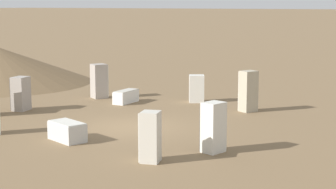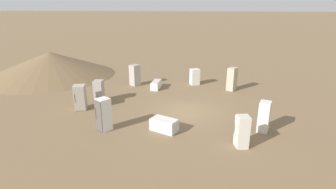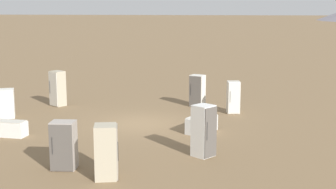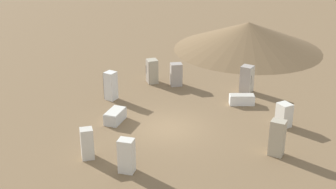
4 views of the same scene
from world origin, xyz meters
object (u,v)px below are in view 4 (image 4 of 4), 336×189
discarded_fridge_6 (111,86)px  discarded_fridge_7 (127,156)px  discarded_fridge_3 (277,138)px  discarded_fridge_1 (115,116)px  discarded_fridge_4 (284,115)px  discarded_fridge_0 (87,143)px  discarded_fridge_5 (242,100)px  discarded_fridge_2 (176,74)px  discarded_fridge_8 (152,71)px  discarded_fridge_9 (247,79)px

discarded_fridge_6 → discarded_fridge_7: (-8.61, -2.00, -0.07)m
discarded_fridge_3 → discarded_fridge_1: bearing=-176.5°
discarded_fridge_4 → discarded_fridge_7: discarded_fridge_7 is taller
discarded_fridge_0 → discarded_fridge_5: 10.92m
discarded_fridge_5 → discarded_fridge_2: bearing=51.4°
discarded_fridge_2 → discarded_fridge_8: (0.45, 1.69, 0.05)m
discarded_fridge_5 → discarded_fridge_8: size_ratio=0.93×
discarded_fridge_4 → discarded_fridge_9: (5.08, 1.49, 0.21)m
discarded_fridge_2 → discarded_fridge_6: 4.89m
discarded_fridge_3 → discarded_fridge_6: (6.80, 9.40, -0.03)m
discarded_fridge_5 → discarded_fridge_8: bearing=56.8°
discarded_fridge_3 → discarded_fridge_5: (6.23, 1.03, -0.64)m
discarded_fridge_4 → discarded_fridge_6: 10.99m
discarded_fridge_8 → discarded_fridge_9: size_ratio=0.94×
discarded_fridge_2 → discarded_fridge_6: size_ratio=0.86×
discarded_fridge_0 → discarded_fridge_7: size_ratio=0.95×
discarded_fridge_0 → discarded_fridge_4: (3.87, -10.51, -0.12)m
discarded_fridge_6 → discarded_fridge_5: bearing=-64.3°
discarded_fridge_3 → discarded_fridge_8: 11.99m
discarded_fridge_6 → discarded_fridge_1: bearing=-138.3°
discarded_fridge_2 → discarded_fridge_8: size_ratio=0.94×
discarded_fridge_0 → discarded_fridge_4: discarded_fridge_0 is taller
discarded_fridge_3 → discarded_fridge_4: discarded_fridge_3 is taller
discarded_fridge_9 → discarded_fridge_3: bearing=32.3°
discarded_fridge_1 → discarded_fridge_7: (-5.33, -1.29, 0.51)m
discarded_fridge_2 → discarded_fridge_6: (-2.54, 4.17, 0.13)m
discarded_fridge_7 → discarded_fridge_5: bearing=65.3°
discarded_fridge_2 → discarded_fridge_3: discarded_fridge_3 is taller
discarded_fridge_8 → discarded_fridge_6: bearing=119.9°
discarded_fridge_1 → discarded_fridge_6: 3.41m
discarded_fridge_4 → discarded_fridge_2: bearing=-165.0°
discarded_fridge_1 → discarded_fridge_5: bearing=-142.7°
discarded_fridge_0 → discarded_fridge_6: size_ratio=0.88×
discarded_fridge_4 → discarded_fridge_6: bearing=-139.5°
discarded_fridge_7 → discarded_fridge_9: 12.27m
discarded_fridge_5 → discarded_fridge_8: discarded_fridge_8 is taller
discarded_fridge_0 → discarded_fridge_9: bearing=28.1°
discarded_fridge_0 → discarded_fridge_1: (4.14, -0.82, -0.47)m
discarded_fridge_2 → discarded_fridge_6: discarded_fridge_6 is taller
discarded_fridge_4 → discarded_fridge_6: (3.55, 10.40, 0.23)m
discarded_fridge_2 → discarded_fridge_3: 10.71m
discarded_fridge_8 → discarded_fridge_2: bearing=-125.4°
discarded_fridge_0 → discarded_fridge_1: 4.24m
discarded_fridge_3 → discarded_fridge_9: 8.34m
discarded_fridge_4 → discarded_fridge_5: size_ratio=0.88×
discarded_fridge_4 → discarded_fridge_9: size_ratio=0.77×
discarded_fridge_1 → discarded_fridge_8: discarded_fridge_8 is taller
discarded_fridge_0 → discarded_fridge_9: discarded_fridge_9 is taller
discarded_fridge_9 → discarded_fridge_4: bearing=45.3°
discarded_fridge_2 → discarded_fridge_5: 5.25m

